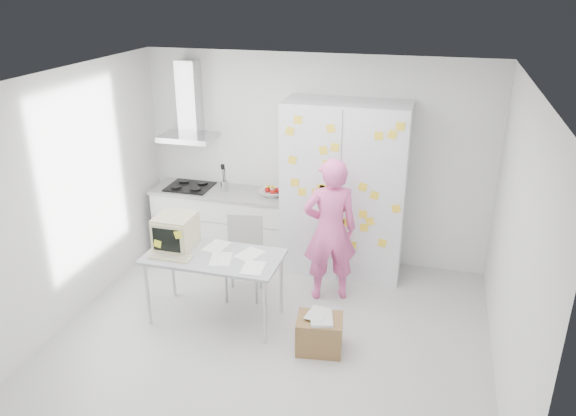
% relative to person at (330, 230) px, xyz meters
% --- Properties ---
extents(floor, '(4.50, 4.00, 0.02)m').
position_rel_person_xyz_m(floor, '(-0.42, -0.96, -0.87)').
color(floor, silver).
rests_on(floor, ground).
extents(walls, '(4.52, 4.01, 2.70)m').
position_rel_person_xyz_m(walls, '(-0.42, -0.24, 0.49)').
color(walls, white).
rests_on(walls, ground).
extents(ceiling, '(4.50, 4.00, 0.02)m').
position_rel_person_xyz_m(ceiling, '(-0.42, -0.96, 1.84)').
color(ceiling, white).
rests_on(ceiling, walls).
extents(counter_run, '(1.84, 0.63, 1.28)m').
position_rel_person_xyz_m(counter_run, '(-1.62, 0.74, -0.39)').
color(counter_run, white).
rests_on(counter_run, ground).
extents(range_hood, '(0.70, 0.48, 1.01)m').
position_rel_person_xyz_m(range_hood, '(-2.07, 0.88, 1.09)').
color(range_hood, silver).
rests_on(range_hood, walls).
extents(tall_cabinet, '(1.50, 0.68, 2.20)m').
position_rel_person_xyz_m(tall_cabinet, '(0.03, 0.72, 0.24)').
color(tall_cabinet, silver).
rests_on(tall_cabinet, ground).
extents(person, '(0.74, 0.61, 1.73)m').
position_rel_person_xyz_m(person, '(0.00, 0.00, 0.00)').
color(person, pink).
rests_on(person, ground).
extents(desk, '(1.46, 0.75, 1.16)m').
position_rel_person_xyz_m(desk, '(-1.40, -0.75, 0.02)').
color(desk, '#ACB0B8').
rests_on(desk, ground).
extents(chair, '(0.51, 0.51, 0.97)m').
position_rel_person_xyz_m(chair, '(-0.99, -0.17, -0.31)').
color(chair, '#A1A19F').
rests_on(chair, ground).
extents(cardboard_box, '(0.50, 0.42, 0.40)m').
position_rel_person_xyz_m(cardboard_box, '(0.12, -1.05, -0.67)').
color(cardboard_box, olive).
rests_on(cardboard_box, ground).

